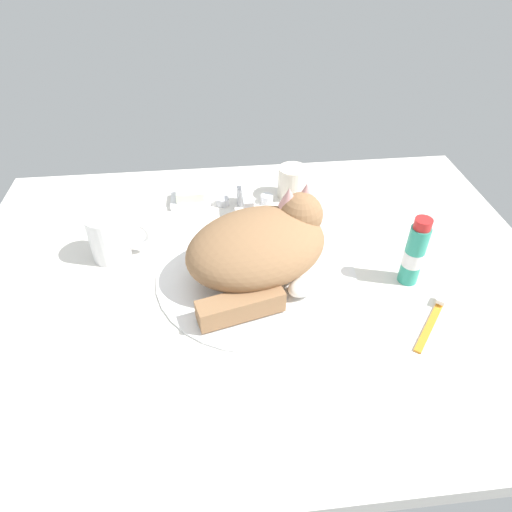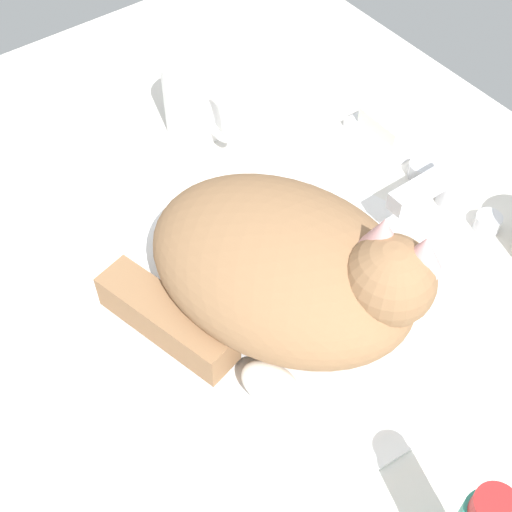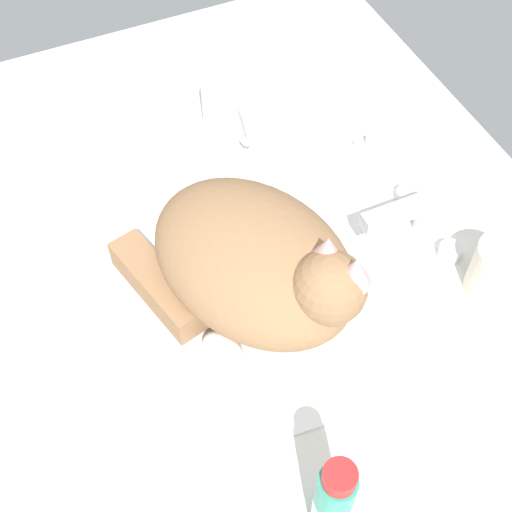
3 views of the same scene
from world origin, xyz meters
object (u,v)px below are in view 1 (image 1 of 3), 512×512
at_px(faucet, 245,196).
at_px(soap_bar, 190,194).
at_px(rinse_cup, 292,182).
at_px(coffee_mug, 110,237).
at_px(toothbrush, 433,319).
at_px(cat, 262,245).
at_px(toothpaste_bottle, 414,253).

bearing_deg(faucet, soap_bar, 164.32).
bearing_deg(faucet, rinse_cup, 17.58).
distance_m(coffee_mug, soap_bar, 0.23).
bearing_deg(coffee_mug, faucet, 27.67).
relative_size(soap_bar, toothbrush, 0.54).
bearing_deg(toothbrush, cat, 151.11).
xyz_separation_m(faucet, soap_bar, (-0.12, 0.03, -0.01)).
height_order(faucet, cat, cat).
bearing_deg(soap_bar, rinse_cup, 0.24).
height_order(coffee_mug, rinse_cup, coffee_mug).
bearing_deg(coffee_mug, rinse_cup, 24.89).
relative_size(coffee_mug, soap_bar, 1.88).
relative_size(coffee_mug, toothpaste_bottle, 0.85).
height_order(faucet, rinse_cup, rinse_cup).
xyz_separation_m(soap_bar, toothbrush, (0.40, -0.41, -0.02)).
distance_m(faucet, toothpaste_bottle, 0.38).
xyz_separation_m(cat, rinse_cup, (0.10, 0.26, -0.03)).
distance_m(cat, toothpaste_bottle, 0.27).
relative_size(faucet, toothbrush, 1.13).
bearing_deg(toothbrush, rinse_cup, 112.33).
bearing_deg(soap_bar, faucet, -15.68).
bearing_deg(cat, rinse_cup, 68.68).
height_order(faucet, coffee_mug, coffee_mug).
relative_size(toothpaste_bottle, toothbrush, 1.19).
distance_m(faucet, soap_bar, 0.13).
relative_size(cat, toothbrush, 2.70).
xyz_separation_m(cat, toothbrush, (0.27, -0.15, -0.06)).
bearing_deg(soap_bar, coffee_mug, -130.21).
bearing_deg(cat, coffee_mug, 163.33).
relative_size(faucet, soap_bar, 2.08).
height_order(faucet, soap_bar, faucet).
bearing_deg(toothpaste_bottle, rinse_cup, 118.08).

